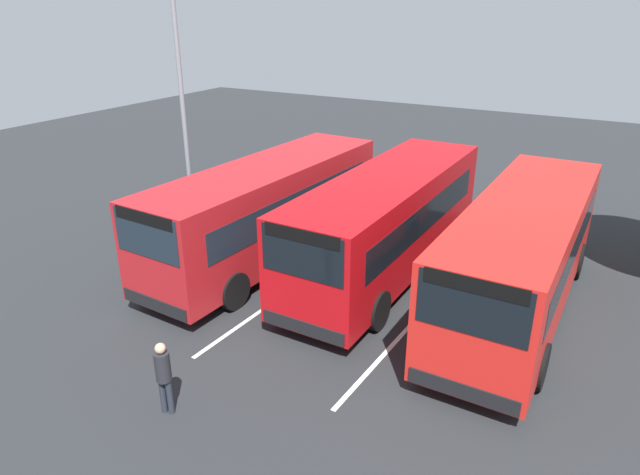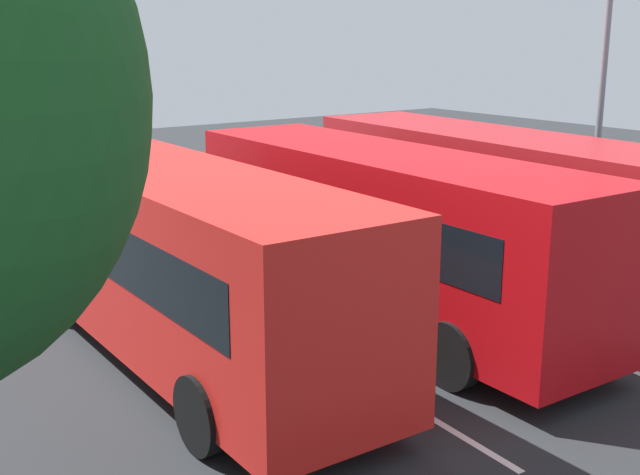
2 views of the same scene
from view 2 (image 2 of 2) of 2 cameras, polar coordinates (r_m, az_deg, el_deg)
ground_plane at (r=16.34m, az=3.05°, el=-5.02°), size 62.79×62.79×0.00m
bus_far_left at (r=18.73m, az=11.68°, el=2.90°), size 10.03×3.10×3.23m
bus_center_left at (r=15.45m, az=4.55°, el=0.76°), size 9.95×2.83×3.23m
bus_center_right at (r=13.68m, az=-10.05°, el=-1.21°), size 9.94×2.80×3.23m
pedestrian at (r=23.10m, az=-6.26°, el=3.25°), size 0.39×0.39×1.70m
street_lamp at (r=20.68m, az=19.07°, el=12.83°), size 0.22×2.87×8.97m
lane_stripe_outer_left at (r=17.55m, az=8.01°, el=-3.75°), size 12.11×0.76×0.01m
lane_stripe_inner_left at (r=15.27m, az=-2.67°, el=-6.41°), size 12.11×0.76×0.01m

